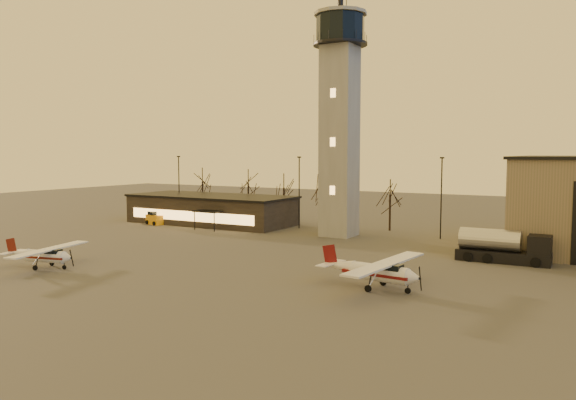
{
  "coord_description": "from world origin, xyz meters",
  "views": [
    {
      "loc": [
        29.86,
        -35.26,
        10.68
      ],
      "look_at": [
        2.21,
        13.0,
        5.97
      ],
      "focal_mm": 35.0,
      "sensor_mm": 36.0,
      "label": 1
    }
  ],
  "objects_px": {
    "service_cart": "(155,219)",
    "fuel_truck": "(503,249)",
    "control_tower": "(340,108)",
    "terminal": "(211,209)",
    "cessna_rear": "(47,258)",
    "cessna_front": "(381,276)"
  },
  "relations": [
    {
      "from": "service_cart",
      "to": "fuel_truck",
      "type": "bearing_deg",
      "value": 10.61
    },
    {
      "from": "control_tower",
      "to": "terminal",
      "type": "height_order",
      "value": "control_tower"
    },
    {
      "from": "control_tower",
      "to": "service_cart",
      "type": "height_order",
      "value": "control_tower"
    },
    {
      "from": "control_tower",
      "to": "fuel_truck",
      "type": "distance_m",
      "value": 27.14
    },
    {
      "from": "control_tower",
      "to": "cessna_rear",
      "type": "distance_m",
      "value": 38.48
    },
    {
      "from": "cessna_rear",
      "to": "fuel_truck",
      "type": "relative_size",
      "value": 1.11
    },
    {
      "from": "terminal",
      "to": "cessna_rear",
      "type": "height_order",
      "value": "terminal"
    },
    {
      "from": "terminal",
      "to": "cessna_rear",
      "type": "distance_m",
      "value": 34.61
    },
    {
      "from": "control_tower",
      "to": "cessna_front",
      "type": "relative_size",
      "value": 2.83
    },
    {
      "from": "control_tower",
      "to": "terminal",
      "type": "xyz_separation_m",
      "value": [
        -21.99,
        1.98,
        -14.17
      ]
    },
    {
      "from": "cessna_front",
      "to": "service_cart",
      "type": "bearing_deg",
      "value": 159.97
    },
    {
      "from": "terminal",
      "to": "service_cart",
      "type": "xyz_separation_m",
      "value": [
        -6.65,
        -4.96,
        -1.42
      ]
    },
    {
      "from": "cessna_rear",
      "to": "fuel_truck",
      "type": "bearing_deg",
      "value": 20.64
    },
    {
      "from": "service_cart",
      "to": "cessna_rear",
      "type": "bearing_deg",
      "value": -48.53
    },
    {
      "from": "cessna_rear",
      "to": "fuel_truck",
      "type": "distance_m",
      "value": 43.42
    },
    {
      "from": "cessna_front",
      "to": "control_tower",
      "type": "bearing_deg",
      "value": 127.39
    },
    {
      "from": "cessna_front",
      "to": "service_cart",
      "type": "distance_m",
      "value": 48.32
    },
    {
      "from": "service_cart",
      "to": "terminal",
      "type": "bearing_deg",
      "value": 52.98
    },
    {
      "from": "terminal",
      "to": "cessna_rear",
      "type": "relative_size",
      "value": 2.61
    },
    {
      "from": "terminal",
      "to": "service_cart",
      "type": "relative_size",
      "value": 7.53
    },
    {
      "from": "cessna_rear",
      "to": "service_cart",
      "type": "bearing_deg",
      "value": 102.29
    },
    {
      "from": "cessna_front",
      "to": "fuel_truck",
      "type": "height_order",
      "value": "fuel_truck"
    }
  ]
}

